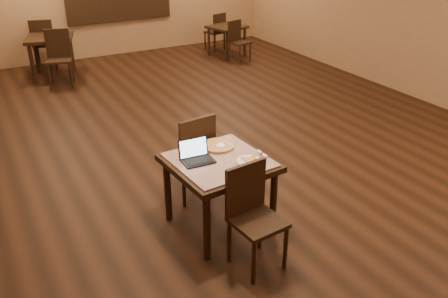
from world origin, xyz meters
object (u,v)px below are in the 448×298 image
other_table_a_chair_far (217,30)px  other_table_b_chair_near (59,54)px  chair_main_far (193,152)px  pizza_pan (218,147)px  other_table_a (227,31)px  other_table_a_chair_near (237,39)px  tiled_table (219,169)px  chair_main_near (252,211)px  laptop (196,155)px  other_table_b_chair_far (44,41)px  other_table_b (50,43)px

other_table_a_chair_far → other_table_b_chair_near: other_table_b_chair_near is taller
chair_main_far → pizza_pan: bearing=100.0°
other_table_a → other_table_a_chair_near: size_ratio=1.01×
other_table_a → other_table_a_chair_far: size_ratio=1.01×
tiled_table → chair_main_far: chair_main_far is taller
pizza_pan → other_table_a: bearing=59.7°
chair_main_near → other_table_a: size_ratio=1.11×
tiled_table → chair_main_near: size_ratio=1.03×
chair_main_near → laptop: bearing=99.4°
laptop → other_table_a_chair_far: bearing=63.4°
other_table_b_chair_near → other_table_b_chair_far: (-0.05, 1.19, 0.00)m
chair_main_far → other_table_a_chair_near: bearing=-132.1°
pizza_pan → other_table_b_chair_far: 6.34m
chair_main_near → laptop: 0.79m
other_table_b_chair_far → chair_main_near: bearing=110.0°
other_table_a → other_table_b_chair_near: size_ratio=0.86×
other_table_a → other_table_b_chair_far: other_table_b_chair_far is taller
laptop → other_table_b: (-0.23, 5.86, -0.17)m
other_table_b_chair_near → other_table_b_chair_far: size_ratio=1.00×
other_table_b_chair_near → other_table_b_chair_far: same height
pizza_pan → other_table_b: bearing=95.5°
other_table_a_chair_far → other_table_b_chair_near: bearing=-3.2°
laptop → other_table_b_chair_near: size_ratio=0.30×
other_table_b_chair_near → other_table_a: bearing=20.9°
other_table_b → chair_main_near: bearing=-69.9°
other_table_a → other_table_a_chair_near: bearing=-107.4°
other_table_b_chair_near → other_table_a_chair_far: bearing=28.5°
other_table_b_chair_far → laptop: bearing=108.7°
chair_main_far → pizza_pan: size_ratio=2.92×
tiled_table → other_table_b_chair_near: other_table_b_chair_near is taller
laptop → other_table_a_chair_far: laptop is taller
tiled_table → chair_main_near: 0.63m
tiled_table → other_table_b_chair_near: 5.38m
other_table_a → pizza_pan: bearing=-135.4°
chair_main_near → other_table_b_chair_far: bearing=87.9°
chair_main_far → other_table_a_chair_near: size_ratio=1.17×
other_table_b → other_table_b_chair_far: other_table_b_chair_far is taller
pizza_pan → other_table_a: size_ratio=0.40×
pizza_pan → other_table_a: pizza_pan is taller
other_table_a_chair_far → other_table_b: (-3.73, -0.20, 0.17)m
other_table_a → other_table_b: bearing=160.1°
tiled_table → other_table_a_chair_near: (3.26, 5.15, -0.18)m
tiled_table → other_table_b_chair_near: bearing=90.1°
pizza_pan → other_table_a_chair_near: bearing=57.4°
other_table_b → chair_main_far: bearing=-68.9°
other_table_a_chair_near → other_table_b: (-3.69, 0.81, 0.17)m
other_table_b_chair_near → chair_main_far: bearing=-68.6°
other_table_a → other_table_b: size_ratio=0.84×
chair_main_far → other_table_a_chair_near: 5.58m
other_table_b → other_table_b_chair_near: 0.60m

